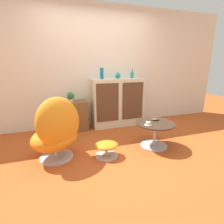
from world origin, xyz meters
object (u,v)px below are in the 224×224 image
Objects in this scene: vase_inner_left at (118,76)px; teacup at (148,124)px; tv_console at (72,116)px; ottoman at (106,147)px; bowl at (155,119)px; sideboard at (117,102)px; potted_plant at (71,97)px; egg_chair at (57,131)px; coffee_table at (155,131)px; vase_inner_right at (132,75)px; vase_leftmost at (102,73)px.

vase_inner_left is 1.10× the size of teacup.
tv_console is 1.38m from ottoman.
teacup is at bearing -142.58° from bowl.
sideboard is 6.07× the size of potted_plant.
egg_chair reaches higher than coffee_table.
coffee_table is 1.52m from vase_inner_right.
bowl is (1.34, -1.11, 0.13)m from tv_console.
bowl is at bearing -92.39° from vase_inner_right.
ottoman is at bearing -168.02° from bowl.
vase_leftmost is (-0.58, 1.24, 0.92)m from coffee_table.
vase_leftmost reaches higher than coffee_table.
vase_inner_left reaches higher than tv_console.
sideboard reaches higher than teacup.
sideboard is 8.93× the size of vase_inner_left.
vase_inner_right reaches higher than vase_inner_left.
vase_inner_right is (0.34, 0.00, 0.01)m from vase_inner_left.
egg_chair reaches higher than teacup.
potted_plant is (-1.04, -0.00, -0.40)m from vase_inner_left.
vase_inner_left reaches higher than egg_chair.
vase_leftmost is 1.78× the size of vase_inner_left.
teacup reaches higher than coffee_table.
egg_chair is at bearing -178.22° from bowl.
vase_leftmost is (-0.35, 0.00, 0.65)m from sideboard.
vase_inner_right is (0.35, 0.00, 0.61)m from sideboard.
coffee_table is at bearing -64.79° from vase_leftmost.
ottoman is (-0.66, -1.31, -0.38)m from sideboard.
vase_inner_right is at bearing 0.00° from vase_leftmost.
vase_leftmost is at bearing 77.02° from ottoman.
sideboard is 9.83× the size of teacup.
vase_leftmost is 1.87× the size of bowl.
potted_plant is at bearing -179.95° from vase_inner_right.
ottoman is 1.77m from vase_inner_left.
sideboard is at bearing -0.12° from tv_console.
coffee_table is at bearing -95.54° from vase_inner_right.
vase_inner_left is 1.34m from bowl.
ottoman is 0.90m from coffee_table.
vase_inner_left is (-0.22, 1.24, 0.86)m from coffee_table.
vase_inner_left reaches higher than coffee_table.
coffee_table is 3.44× the size of potted_plant.
ottoman is at bearing -102.98° from vase_leftmost.
coffee_table is 1.65m from vase_leftmost.
egg_chair is 1.49× the size of coffee_table.
coffee_table is 5.34× the size of bowl.
potted_plant is at bearing 105.72° from ottoman.
potted_plant is at bearing 129.92° from teacup.
coffee_table is at bearing -79.41° from sideboard.
tv_console is 1.62m from vase_inner_right.
bowl is (0.96, 0.20, 0.29)m from ottoman.
vase_inner_left is (1.37, 1.17, 0.67)m from egg_chair.
vase_leftmost reaches higher than egg_chair.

